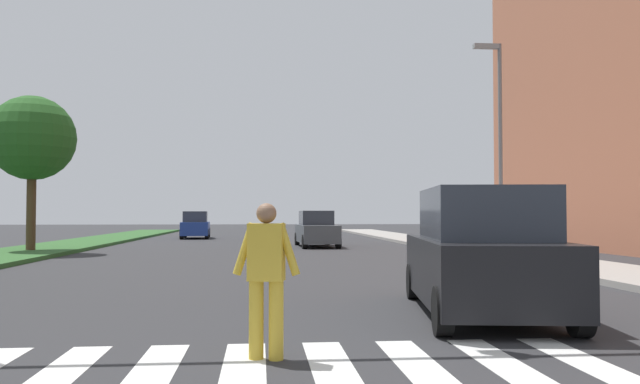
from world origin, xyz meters
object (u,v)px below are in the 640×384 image
at_px(suv_crossing, 482,255).
at_px(sedan_distant, 196,226).
at_px(tree_far, 32,139).
at_px(pedestrian_performer, 266,273).
at_px(street_lamp_right, 498,129).
at_px(sedan_midblock, 316,230).

height_order(suv_crossing, sedan_distant, suv_crossing).
xyz_separation_m(suv_crossing, sedan_distant, (-7.60, 32.53, -0.12)).
relative_size(suv_crossing, sedan_distant, 1.16).
distance_m(tree_far, pedestrian_performer, 21.97).
height_order(tree_far, suv_crossing, tree_far).
height_order(street_lamp_right, pedestrian_performer, street_lamp_right).
bearing_deg(tree_far, pedestrian_performer, -64.98).
bearing_deg(street_lamp_right, pedestrian_performer, -118.92).
relative_size(street_lamp_right, sedan_distant, 1.81).
distance_m(street_lamp_right, pedestrian_performer, 17.62).
distance_m(sedan_midblock, sedan_distant, 13.21).
relative_size(pedestrian_performer, suv_crossing, 0.35).
bearing_deg(tree_far, street_lamp_right, -14.55).
xyz_separation_m(street_lamp_right, sedan_distant, (-12.56, 20.21, -3.79)).
height_order(tree_far, pedestrian_performer, tree_far).
bearing_deg(tree_far, sedan_distant, 72.51).
distance_m(tree_far, sedan_midblock, 13.16).
bearing_deg(pedestrian_performer, suv_crossing, 39.30).
distance_m(suv_crossing, sedan_distant, 33.40).
bearing_deg(sedan_distant, sedan_midblock, -58.64).
distance_m(street_lamp_right, sedan_midblock, 11.25).
distance_m(suv_crossing, sedan_midblock, 21.26).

